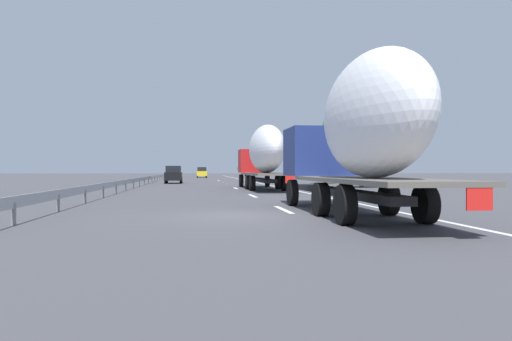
{
  "coord_description": "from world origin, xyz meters",
  "views": [
    {
      "loc": [
        -15.03,
        1.39,
        1.44
      ],
      "look_at": [
        14.97,
        -2.48,
        1.38
      ],
      "focal_mm": 33.79,
      "sensor_mm": 36.0,
      "label": 1
    }
  ],
  "objects_px": {
    "road_sign": "(270,161)",
    "car_black_suv": "(174,175)",
    "car_yellow_coupe": "(202,172)",
    "truck_trailing": "(359,131)",
    "truck_lead": "(264,154)"
  },
  "relations": [
    {
      "from": "car_black_suv",
      "to": "road_sign",
      "type": "relative_size",
      "value": 1.22
    },
    {
      "from": "road_sign",
      "to": "truck_lead",
      "type": "bearing_deg",
      "value": 169.39
    },
    {
      "from": "truck_lead",
      "to": "car_black_suv",
      "type": "height_order",
      "value": "truck_lead"
    },
    {
      "from": "truck_lead",
      "to": "road_sign",
      "type": "distance_m",
      "value": 16.84
    },
    {
      "from": "truck_trailing",
      "to": "car_black_suv",
      "type": "distance_m",
      "value": 37.48
    },
    {
      "from": "car_yellow_coupe",
      "to": "road_sign",
      "type": "bearing_deg",
      "value": -168.84
    },
    {
      "from": "truck_trailing",
      "to": "car_yellow_coupe",
      "type": "xyz_separation_m",
      "value": [
        70.77,
        3.63,
        -1.69
      ]
    },
    {
      "from": "car_yellow_coupe",
      "to": "road_sign",
      "type": "height_order",
      "value": "road_sign"
    },
    {
      "from": "truck_lead",
      "to": "road_sign",
      "type": "relative_size",
      "value": 4.16
    },
    {
      "from": "car_black_suv",
      "to": "car_yellow_coupe",
      "type": "distance_m",
      "value": 34.18
    },
    {
      "from": "road_sign",
      "to": "car_black_suv",
      "type": "bearing_deg",
      "value": 89.45
    },
    {
      "from": "truck_lead",
      "to": "car_black_suv",
      "type": "distance_m",
      "value": 18.18
    },
    {
      "from": "truck_lead",
      "to": "road_sign",
      "type": "height_order",
      "value": "truck_lead"
    },
    {
      "from": "truck_lead",
      "to": "car_yellow_coupe",
      "type": "bearing_deg",
      "value": 4.1
    },
    {
      "from": "truck_trailing",
      "to": "car_black_suv",
      "type": "bearing_deg",
      "value": 10.92
    }
  ]
}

